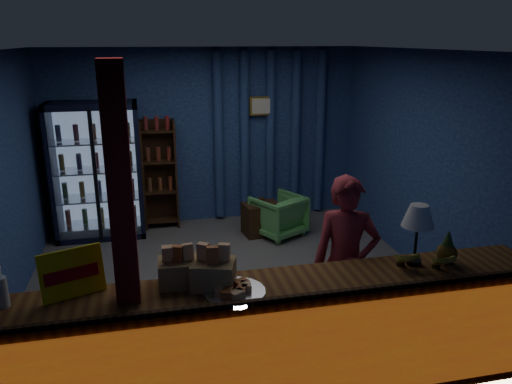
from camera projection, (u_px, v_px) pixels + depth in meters
The scene contains 18 objects.
ground at pixel (231, 282), 5.79m from camera, with size 4.60×4.60×0.00m, color #515154.
room_walls at pixel (229, 150), 5.33m from camera, with size 4.60×4.60×4.60m.
counter at pixel (273, 339), 3.87m from camera, with size 4.40×0.57×0.99m.
support_post at pixel (126, 254), 3.42m from camera, with size 0.16×0.16×2.60m, color maroon.
beverage_cooler at pixel (98, 171), 6.98m from camera, with size 1.20×0.62×1.90m.
bottle_shelf at pixel (160, 175), 7.33m from camera, with size 0.50×0.28×1.60m.
curtain_folds at pixel (270, 135), 7.61m from camera, with size 1.74×0.14×2.50m.
framed_picture at pixel (262, 106), 7.41m from camera, with size 0.36×0.04×0.28m.
shopkeeper at pixel (345, 264), 4.41m from camera, with size 0.58×0.38×1.60m, color maroon.
green_chair at pixel (278, 215), 7.11m from camera, with size 0.63×0.65×0.59m, color #5AB45A.
side_table at pixel (261, 219), 7.16m from camera, with size 0.55×0.43×0.55m.
yellow_sign at pixel (72, 273), 3.52m from camera, with size 0.44×0.24×0.35m.
snack_box_left at pixel (214, 272), 3.67m from camera, with size 0.37×0.34×0.33m.
snack_box_centre at pixel (178, 270), 3.71m from camera, with size 0.30×0.25×0.31m.
pastry_tray at pixel (235, 291), 3.59m from camera, with size 0.45×0.45×0.07m.
banana_bunches at pixel (421, 259), 3.97m from camera, with size 0.48×0.29×0.16m.
table_lamp at pixel (418, 218), 3.95m from camera, with size 0.26×0.26×0.51m.
pineapple at pixel (447, 250), 4.05m from camera, with size 0.17×0.17×0.29m.
Camera 1 is at (-0.86, -5.16, 2.72)m, focal length 35.00 mm.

